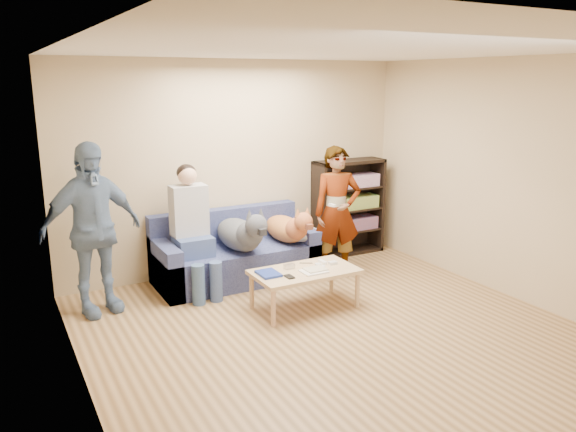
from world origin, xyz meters
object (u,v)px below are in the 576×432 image
person_standing_left (92,229)px  notebook_blue (268,274)px  dog_tan (288,228)px  coffee_table (305,274)px  person_standing_right (337,212)px  person_seated (192,225)px  dog_gray (242,234)px  camera_silver (289,266)px  bookshelf (348,205)px  sofa (234,257)px

person_standing_left → notebook_blue: 1.84m
dog_tan → coffee_table: size_ratio=1.03×
person_standing_right → person_seated: 1.74m
person_standing_left → notebook_blue: person_standing_left is taller
dog_gray → person_standing_left: bearing=179.3°
camera_silver → coffee_table: (0.12, -0.12, -0.07)m
person_standing_left → bookshelf: 3.48m
person_standing_left → bookshelf: size_ratio=1.37×
notebook_blue → person_seated: (-0.45, 0.99, 0.34)m
person_seated → sofa: bearing=12.9°
dog_tan → notebook_blue: bearing=-128.6°
person_standing_left → bookshelf: bearing=-6.6°
person_seated → camera_silver: bearing=-51.4°
notebook_blue → coffee_table: bearing=-7.1°
notebook_blue → bookshelf: 2.34m
sofa → dog_gray: dog_gray is taller
person_standing_right → notebook_blue: size_ratio=6.14×
person_standing_right → dog_gray: 1.19m
dog_gray → person_seated: bearing=167.1°
dog_gray → coffee_table: dog_gray is taller
camera_silver → bookshelf: bearing=38.4°
notebook_blue → bookshelf: bearing=35.4°
sofa → person_standing_right: bearing=-22.0°
person_standing_right → person_standing_left: person_standing_left is taller
dog_tan → camera_silver: bearing=-118.0°
person_standing_right → notebook_blue: (-1.25, -0.65, -0.37)m
notebook_blue → person_seated: bearing=114.7°
person_standing_left → dog_tan: person_standing_left is taller
bookshelf → dog_gray: bearing=-164.9°
person_standing_right → person_standing_left: bearing=-168.5°
bookshelf → sofa: bearing=-172.6°
sofa → person_seated: 0.75m
person_standing_right → sofa: 1.35m
person_seated → person_standing_right: bearing=-11.3°
dog_gray → coffee_table: (0.31, -0.91, -0.26)m
person_standing_right → sofa: (-1.16, 0.47, -0.52)m
camera_silver → bookshelf: bookshelf is taller
person_standing_right → bookshelf: 0.96m
person_standing_right → bookshelf: (0.64, 0.70, -0.12)m
person_standing_right → person_standing_left: (-2.80, 0.24, 0.09)m
person_standing_right → person_seated: bearing=-175.0°
notebook_blue → sofa: (0.10, 1.12, -0.15)m
camera_silver → dog_tan: 0.97m
person_standing_left → dog_gray: 1.66m
person_standing_right → camera_silver: (-0.97, -0.58, -0.35)m
coffee_table → person_standing_left: bearing=154.3°
person_standing_left → sofa: size_ratio=0.94×
camera_silver → sofa: bearing=99.9°
person_standing_left → coffee_table: bearing=-40.0°
notebook_blue → person_seated: size_ratio=0.18×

